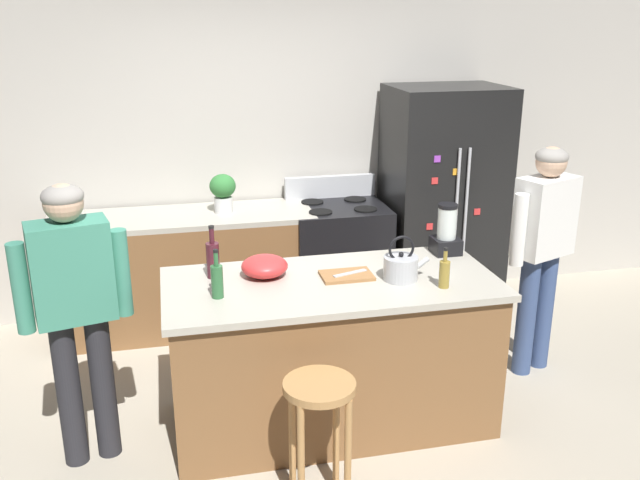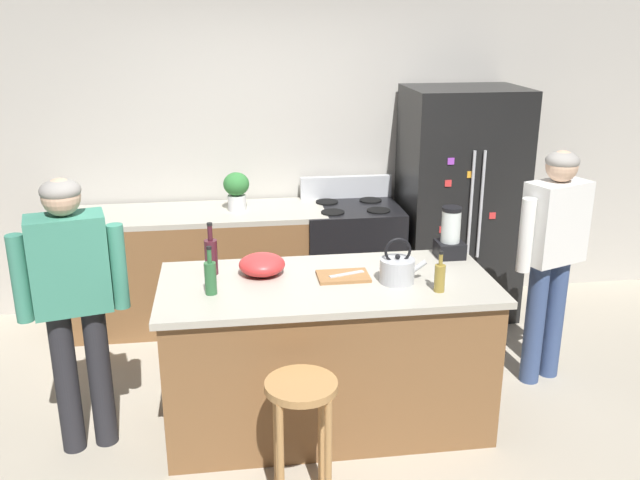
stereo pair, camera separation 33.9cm
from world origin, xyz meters
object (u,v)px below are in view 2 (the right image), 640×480
object	(u,v)px
bottle_vinegar	(440,277)
blender_appliance	(450,236)
kitchen_island	(327,353)
bottle_olive_oil	(210,277)
refrigerator	(459,204)
person_by_sink_right	(553,246)
cutting_board	(343,276)
potted_plant	(236,189)
mixing_bowl	(262,264)
bottle_wine	(211,255)
chef_knife	(347,274)
person_by_island_left	(73,292)
stove_range	(351,260)
tea_kettle	(397,269)
bar_stool	(301,411)

from	to	relation	value
bottle_vinegar	blender_appliance	bearing A→B (deg)	66.49
kitchen_island	bottle_olive_oil	world-z (taller)	bottle_olive_oil
refrigerator	person_by_sink_right	world-z (taller)	refrigerator
cutting_board	potted_plant	bearing A→B (deg)	110.86
refrigerator	mixing_bowl	xyz separation A→B (m)	(-1.67, -1.34, 0.07)
mixing_bowl	person_by_sink_right	bearing A→B (deg)	4.86
refrigerator	bottle_vinegar	distance (m)	1.88
bottle_vinegar	bottle_wine	bearing A→B (deg)	160.55
kitchen_island	person_by_sink_right	xyz separation A→B (m)	(1.53, 0.32, 0.50)
blender_appliance	chef_knife	size ratio (longest dim) A/B	1.48
person_by_island_left	bottle_vinegar	xyz separation A→B (m)	(2.00, -0.18, 0.05)
refrigerator	bottle_vinegar	xyz separation A→B (m)	(-0.71, -1.73, 0.09)
stove_range	bottle_vinegar	bearing A→B (deg)	-84.62
cutting_board	stove_range	bearing A→B (deg)	77.55
bottle_olive_oil	cutting_board	bearing A→B (deg)	9.76
person_by_sink_right	blender_appliance	distance (m)	0.71
potted_plant	bottle_wine	distance (m)	1.36
cutting_board	mixing_bowl	bearing A→B (deg)	165.13
stove_range	tea_kettle	distance (m)	1.68
person_by_sink_right	mixing_bowl	xyz separation A→B (m)	(-1.89, -0.16, 0.03)
bar_stool	person_by_sink_right	bearing A→B (deg)	30.40
kitchen_island	refrigerator	xyz separation A→B (m)	(1.30, 1.50, 0.46)
blender_appliance	tea_kettle	size ratio (longest dim) A/B	1.18
person_by_island_left	potted_plant	size ratio (longest dim) A/B	5.33
person_by_sink_right	bottle_olive_oil	world-z (taller)	person_by_sink_right
refrigerator	bottle_vinegar	bearing A→B (deg)	-112.22
stove_range	potted_plant	size ratio (longest dim) A/B	3.70
stove_range	person_by_island_left	xyz separation A→B (m)	(-1.83, -1.58, 0.49)
bottle_vinegar	person_by_sink_right	bearing A→B (deg)	30.67
refrigerator	bar_stool	distance (m)	2.72
bottle_wine	mixing_bowl	bearing A→B (deg)	-9.41
kitchen_island	potted_plant	bearing A→B (deg)	107.11
person_by_sink_right	bar_stool	bearing A→B (deg)	-149.60
person_by_island_left	chef_knife	bearing A→B (deg)	3.43
potted_plant	chef_knife	distance (m)	1.63
potted_plant	tea_kettle	world-z (taller)	potted_plant
potted_plant	bottle_wine	xyz separation A→B (m)	(-0.18, -1.34, -0.06)
refrigerator	potted_plant	size ratio (longest dim) A/B	6.17
bottle_wine	tea_kettle	distance (m)	1.09
cutting_board	chef_knife	distance (m)	0.02
tea_kettle	chef_knife	bearing A→B (deg)	159.05
mixing_bowl	potted_plant	bearing A→B (deg)	94.59
bottle_vinegar	tea_kettle	distance (m)	0.26
kitchen_island	bar_stool	world-z (taller)	kitchen_island
blender_appliance	bottle_wine	size ratio (longest dim) A/B	1.03
refrigerator	stove_range	distance (m)	0.98
potted_plant	refrigerator	bearing A→B (deg)	-1.62
person_by_sink_right	cutting_board	world-z (taller)	person_by_sink_right
bottle_olive_oil	chef_knife	xyz separation A→B (m)	(0.78, 0.13, -0.08)
chef_knife	tea_kettle	bearing A→B (deg)	-38.45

